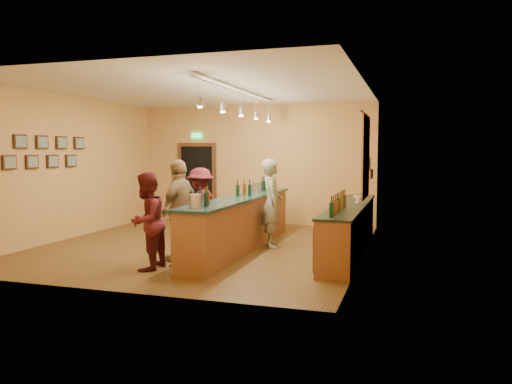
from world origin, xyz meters
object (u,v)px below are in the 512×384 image
(bartender, at_px, (272,203))
(bar_stool, at_px, (332,219))
(customer_a, at_px, (147,221))
(customer_c, at_px, (201,205))
(customer_b, at_px, (180,210))
(back_counter, at_px, (350,228))
(tasting_bar, at_px, (241,219))

(bartender, bearing_deg, bar_stool, -64.55)
(customer_a, bearing_deg, customer_c, -176.32)
(customer_b, height_order, customer_c, customer_b)
(back_counter, distance_m, customer_a, 3.87)
(tasting_bar, distance_m, bartender, 0.71)
(bartender, relative_size, customer_a, 1.12)
(tasting_bar, height_order, customer_c, customer_c)
(tasting_bar, distance_m, customer_c, 1.13)
(bartender, xyz_separation_m, customer_a, (-1.44, -2.53, -0.09))
(back_counter, relative_size, tasting_bar, 0.89)
(customer_b, bearing_deg, customer_c, -162.45)
(bartender, distance_m, customer_c, 1.61)
(customer_a, xyz_separation_m, customer_c, (-0.16, 2.57, -0.00))
(customer_c, bearing_deg, bar_stool, 123.88)
(bartender, height_order, bar_stool, bartender)
(tasting_bar, relative_size, customer_c, 3.16)
(bar_stool, bearing_deg, bartender, -136.00)
(back_counter, height_order, bartender, bartender)
(bartender, relative_size, customer_b, 0.99)
(tasting_bar, height_order, customer_a, customer_a)
(tasting_bar, height_order, bartender, bartender)
(back_counter, height_order, customer_a, customer_a)
(customer_a, bearing_deg, customer_b, 167.19)
(back_counter, bearing_deg, bartender, 174.47)
(customer_a, distance_m, customer_c, 2.57)
(tasting_bar, bearing_deg, bar_stool, 40.20)
(bartender, distance_m, customer_a, 2.92)
(tasting_bar, xyz_separation_m, customer_a, (-0.89, -2.20, 0.20))
(back_counter, height_order, customer_b, customer_b)
(back_counter, relative_size, customer_b, 2.50)
(back_counter, distance_m, customer_b, 3.26)
(bartender, bearing_deg, back_counter, -114.09)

